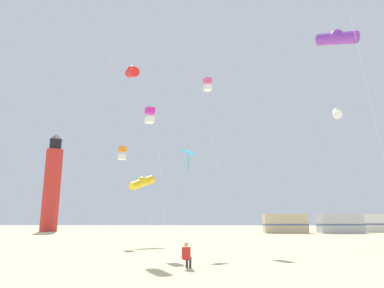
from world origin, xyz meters
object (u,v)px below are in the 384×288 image
lighthouse_distant (52,185)px  kite_flyer_standing (187,255)px  kite_tube_scarlet (132,72)px  kite_box_magenta (150,116)px  kite_box_orange (122,153)px  rv_van_tan (285,224)px  kite_box_rainbow (208,85)px  rv_van_white (375,223)px  kite_tube_gold (142,182)px  kite_diamond_cyan (189,155)px  kite_tube_white (337,114)px  kite_tube_violet (337,38)px  rv_van_silver (340,224)px

lighthouse_distant → kite_flyer_standing: bearing=-59.1°
kite_tube_scarlet → kite_box_magenta: (1.47, -0.06, -3.51)m
kite_box_orange → rv_van_tan: kite_box_orange is taller
kite_box_magenta → rv_van_tan: bearing=60.7°
kite_box_rainbow → rv_van_white: bearing=46.6°
kite_tube_gold → rv_van_white: kite_tube_gold is taller
kite_box_magenta → kite_diamond_cyan: size_ratio=1.53×
kite_tube_white → kite_box_rainbow: bearing=179.1°
kite_box_orange → kite_tube_gold: size_ratio=1.41×
kite_tube_gold → lighthouse_distant: lighthouse_distant is taller
kite_diamond_cyan → kite_flyer_standing: bearing=-88.2°
kite_tube_scarlet → lighthouse_distant: lighthouse_distant is taller
kite_flyer_standing → lighthouse_distant: (-25.28, 42.20, 7.22)m
kite_tube_violet → rv_van_white: (19.88, 38.98, -11.13)m
kite_tube_scarlet → rv_van_tan: 35.92m
kite_flyer_standing → kite_diamond_cyan: size_ratio=0.17×
kite_box_rainbow → rv_van_tan: bearing=64.2°
kite_diamond_cyan → lighthouse_distant: lighthouse_distant is taller
kite_tube_scarlet → rv_van_white: (33.15, 33.26, -11.75)m
kite_box_magenta → kite_box_rainbow: (4.38, 4.47, 4.19)m
kite_flyer_standing → rv_van_tan: 39.47m
kite_tube_scarlet → rv_van_silver: (25.74, 28.57, -11.75)m
rv_van_tan → rv_van_silver: 8.03m
kite_tube_scarlet → kite_box_orange: (-1.78, 5.33, -5.31)m
kite_box_rainbow → rv_van_tan: size_ratio=2.23×
kite_flyer_standing → kite_tube_gold: 15.29m
kite_flyer_standing → kite_box_rainbow: size_ratio=0.08×
rv_van_white → lighthouse_distant: bearing=175.9°
kite_tube_white → rv_van_white: size_ratio=1.78×
rv_van_silver → kite_tube_gold: bearing=-141.2°
kite_box_rainbow → kite_tube_gold: size_ratio=2.41×
kite_box_orange → kite_box_rainbow: (7.63, -0.93, 5.99)m
kite_box_magenta → kite_tube_white: bearing=15.5°
rv_van_white → kite_flyer_standing: bearing=-127.8°
kite_box_orange → rv_van_white: 45.18m
kite_box_orange → kite_box_magenta: bearing=-59.0°
kite_diamond_cyan → kite_box_rainbow: bearing=77.5°
kite_flyer_standing → lighthouse_distant: size_ratio=0.07×
lighthouse_distant → rv_van_silver: lighthouse_distant is taller
kite_box_rainbow → lighthouse_distant: 40.13m
kite_flyer_standing → kite_box_orange: size_ratio=0.14×
kite_tube_gold → rv_van_silver: size_ratio=0.91×
kite_tube_scarlet → kite_box_magenta: kite_tube_scarlet is taller
kite_tube_scarlet → rv_van_tan: kite_tube_scarlet is taller
kite_tube_scarlet → kite_box_rainbow: bearing=37.0°
lighthouse_distant → rv_van_white: 54.19m
kite_flyer_standing → rv_van_tan: (13.10, 37.22, 0.78)m
kite_tube_scarlet → kite_box_orange: 7.73m
kite_box_magenta → rv_van_silver: (24.27, 28.64, -8.24)m
kite_box_magenta → rv_van_tan: size_ratio=1.58×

